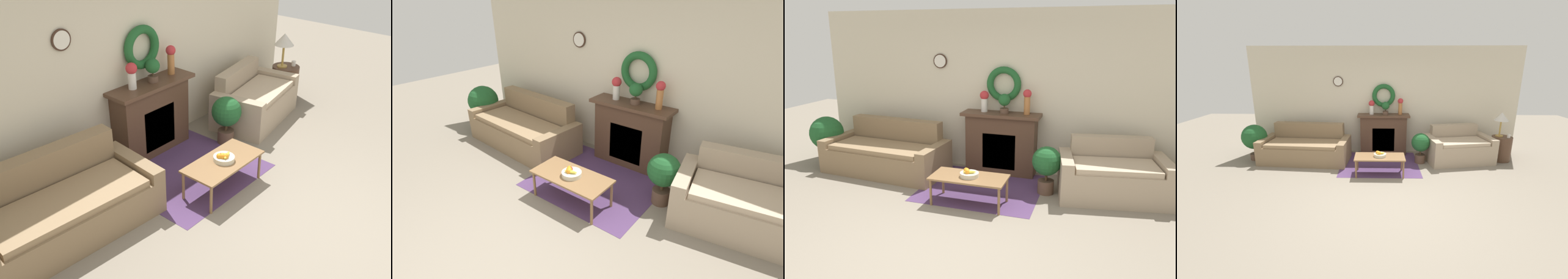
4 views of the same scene
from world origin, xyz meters
TOP-DOWN VIEW (x-y plane):
  - ground_plane at (0.00, 0.00)m, footprint 16.00×16.00m
  - floor_rug at (-0.12, 1.86)m, footprint 1.80×1.61m
  - wall_back at (-0.00, 2.81)m, footprint 6.80×0.18m
  - fireplace at (-0.02, 2.61)m, footprint 1.30×0.41m
  - couch_left at (-1.90, 2.07)m, footprint 2.14×1.09m
  - loveseat_right at (1.78, 2.12)m, footprint 1.64×1.10m
  - coffee_table at (-0.12, 1.27)m, footprint 1.06×0.51m
  - fruit_bowl at (-0.12, 1.26)m, footprint 0.26×0.26m
  - vase_on_mantel_left at (-0.32, 2.62)m, footprint 0.15×0.15m
  - vase_on_mantel_right at (0.40, 2.62)m, footprint 0.14×0.14m
  - potted_plant_on_mantel at (0.03, 2.60)m, footprint 0.20×0.20m
  - potted_plant_floor_by_couch at (-3.16, 2.12)m, footprint 0.59×0.59m
  - potted_plant_floor_by_loveseat at (0.85, 1.97)m, footprint 0.43×0.43m

SIDE VIEW (x-z plane):
  - ground_plane at x=0.00m, z-range 0.00..0.00m
  - floor_rug at x=-0.12m, z-range 0.00..0.01m
  - couch_left at x=-1.90m, z-range -0.13..0.74m
  - loveseat_right at x=1.78m, z-range -0.11..0.73m
  - coffee_table at x=-0.12m, z-range 0.16..0.57m
  - fruit_bowl at x=-0.12m, z-range 0.39..0.51m
  - potted_plant_floor_by_loveseat at x=0.85m, z-range 0.09..0.81m
  - fireplace at x=-0.02m, z-range 0.01..1.05m
  - potted_plant_floor_by_couch at x=-3.16m, z-range 0.11..0.98m
  - potted_plant_on_mantel at x=0.03m, z-range 1.08..1.40m
  - vase_on_mantel_left at x=-0.32m, z-range 1.07..1.43m
  - vase_on_mantel_right at x=0.40m, z-range 1.08..1.49m
  - wall_back at x=0.00m, z-range 0.01..2.71m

